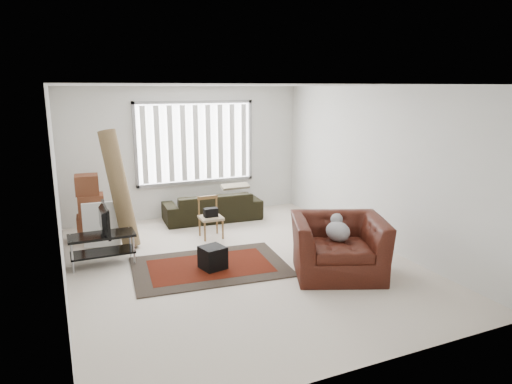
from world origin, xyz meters
TOP-DOWN VIEW (x-y plane):
  - room at (0.03, 0.51)m, footprint 6.00×6.02m
  - persian_rug at (-0.48, 0.04)m, footprint 2.43×1.74m
  - tv_stand at (-1.95, 0.81)m, footprint 0.98×0.44m
  - tv at (-1.95, 0.81)m, footprint 0.10×0.79m
  - subwoofer at (-0.47, -0.06)m, footprint 0.41×0.41m
  - moving_boxes at (-2.01, 2.17)m, footprint 0.51×0.47m
  - white_flatpack at (-1.87, 1.70)m, footprint 0.61×0.23m
  - rolled_rug at (-1.55, 1.60)m, footprint 0.64×0.82m
  - sofa at (0.37, 2.45)m, footprint 2.01×0.96m
  - side_chair at (-0.01, 1.40)m, footprint 0.40×0.40m
  - armchair at (1.16, -0.94)m, footprint 1.64×1.55m

SIDE VIEW (x-z plane):
  - persian_rug at x=-0.48m, z-range 0.00..0.02m
  - subwoofer at x=-0.47m, z-range 0.02..0.36m
  - tv_stand at x=-1.95m, z-range 0.11..0.60m
  - sofa at x=0.37m, z-range 0.00..0.76m
  - white_flatpack at x=-1.87m, z-range 0.00..0.77m
  - side_chair at x=-0.01m, z-range 0.04..0.78m
  - armchair at x=1.16m, z-range 0.00..0.97m
  - moving_boxes at x=-2.01m, z-range -0.04..1.13m
  - tv at x=-1.95m, z-range 0.49..0.94m
  - rolled_rug at x=-1.55m, z-range 0.00..2.00m
  - room at x=0.03m, z-range 0.40..3.11m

